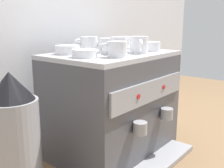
{
  "coord_description": "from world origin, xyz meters",
  "views": [
    {
      "loc": [
        -0.94,
        -0.77,
        0.61
      ],
      "look_at": [
        0.0,
        0.0,
        0.33
      ],
      "focal_mm": 42.88,
      "sensor_mm": 36.0,
      "label": 1
    }
  ],
  "objects_px": {
    "espresso_machine": "(113,103)",
    "milk_pitcher": "(166,115)",
    "ceramic_cup_4": "(119,46)",
    "coffee_grinder": "(14,138)",
    "ceramic_cup_0": "(125,44)",
    "ceramic_cup_2": "(139,45)",
    "ceramic_cup_3": "(106,45)",
    "ceramic_cup_1": "(116,49)",
    "ceramic_bowl_3": "(118,44)",
    "ceramic_bowl_2": "(67,50)",
    "ceramic_bowl_1": "(84,54)",
    "ceramic_bowl_0": "(150,47)",
    "ceramic_cup_5": "(88,44)"
  },
  "relations": [
    {
      "from": "ceramic_bowl_2",
      "to": "milk_pitcher",
      "type": "relative_size",
      "value": 0.88
    },
    {
      "from": "ceramic_cup_1",
      "to": "ceramic_cup_4",
      "type": "relative_size",
      "value": 0.98
    },
    {
      "from": "ceramic_cup_0",
      "to": "ceramic_bowl_2",
      "type": "bearing_deg",
      "value": 154.03
    },
    {
      "from": "ceramic_cup_2",
      "to": "ceramic_bowl_0",
      "type": "height_order",
      "value": "ceramic_cup_2"
    },
    {
      "from": "ceramic_cup_1",
      "to": "ceramic_bowl_3",
      "type": "xyz_separation_m",
      "value": [
        0.3,
        0.23,
        -0.01
      ]
    },
    {
      "from": "ceramic_cup_2",
      "to": "ceramic_bowl_2",
      "type": "bearing_deg",
      "value": 135.88
    },
    {
      "from": "ceramic_cup_0",
      "to": "ceramic_cup_2",
      "type": "xyz_separation_m",
      "value": [
        -0.03,
        -0.1,
        0.0
      ]
    },
    {
      "from": "ceramic_cup_3",
      "to": "ceramic_bowl_0",
      "type": "distance_m",
      "value": 0.22
    },
    {
      "from": "ceramic_cup_5",
      "to": "ceramic_bowl_1",
      "type": "relative_size",
      "value": 1.1
    },
    {
      "from": "ceramic_cup_0",
      "to": "ceramic_cup_4",
      "type": "height_order",
      "value": "ceramic_cup_4"
    },
    {
      "from": "ceramic_cup_1",
      "to": "ceramic_cup_3",
      "type": "distance_m",
      "value": 0.18
    },
    {
      "from": "ceramic_bowl_1",
      "to": "ceramic_cup_3",
      "type": "bearing_deg",
      "value": 14.67
    },
    {
      "from": "ceramic_cup_5",
      "to": "coffee_grinder",
      "type": "distance_m",
      "value": 0.56
    },
    {
      "from": "ceramic_bowl_3",
      "to": "coffee_grinder",
      "type": "height_order",
      "value": "ceramic_bowl_3"
    },
    {
      "from": "ceramic_cup_0",
      "to": "ceramic_cup_1",
      "type": "height_order",
      "value": "ceramic_cup_0"
    },
    {
      "from": "ceramic_cup_2",
      "to": "ceramic_bowl_1",
      "type": "bearing_deg",
      "value": 162.3
    },
    {
      "from": "espresso_machine",
      "to": "milk_pitcher",
      "type": "bearing_deg",
      "value": -4.83
    },
    {
      "from": "ceramic_cup_0",
      "to": "ceramic_cup_3",
      "type": "height_order",
      "value": "ceramic_cup_0"
    },
    {
      "from": "ceramic_cup_1",
      "to": "ceramic_cup_2",
      "type": "distance_m",
      "value": 0.18
    },
    {
      "from": "ceramic_bowl_3",
      "to": "ceramic_cup_0",
      "type": "bearing_deg",
      "value": -128.63
    },
    {
      "from": "ceramic_cup_1",
      "to": "ceramic_cup_4",
      "type": "distance_m",
      "value": 0.11
    },
    {
      "from": "ceramic_cup_4",
      "to": "ceramic_cup_3",
      "type": "bearing_deg",
      "value": 80.64
    },
    {
      "from": "ceramic_cup_1",
      "to": "ceramic_bowl_0",
      "type": "height_order",
      "value": "ceramic_cup_1"
    },
    {
      "from": "ceramic_cup_2",
      "to": "ceramic_cup_0",
      "type": "bearing_deg",
      "value": 74.07
    },
    {
      "from": "ceramic_bowl_2",
      "to": "coffee_grinder",
      "type": "xyz_separation_m",
      "value": [
        -0.33,
        -0.07,
        -0.28
      ]
    },
    {
      "from": "espresso_machine",
      "to": "milk_pitcher",
      "type": "distance_m",
      "value": 0.5
    },
    {
      "from": "ceramic_cup_4",
      "to": "coffee_grinder",
      "type": "distance_m",
      "value": 0.56
    },
    {
      "from": "espresso_machine",
      "to": "ceramic_bowl_3",
      "type": "bearing_deg",
      "value": 31.6
    },
    {
      "from": "espresso_machine",
      "to": "ceramic_cup_2",
      "type": "xyz_separation_m",
      "value": [
        0.06,
        -0.1,
        0.28
      ]
    },
    {
      "from": "ceramic_cup_3",
      "to": "ceramic_cup_5",
      "type": "height_order",
      "value": "ceramic_cup_5"
    },
    {
      "from": "milk_pitcher",
      "to": "ceramic_bowl_0",
      "type": "bearing_deg",
      "value": -169.54
    },
    {
      "from": "ceramic_bowl_0",
      "to": "coffee_grinder",
      "type": "xyz_separation_m",
      "value": [
        -0.66,
        0.14,
        -0.28
      ]
    },
    {
      "from": "ceramic_bowl_0",
      "to": "ceramic_bowl_3",
      "type": "relative_size",
      "value": 0.76
    },
    {
      "from": "coffee_grinder",
      "to": "ceramic_bowl_1",
      "type": "bearing_deg",
      "value": -12.2
    },
    {
      "from": "ceramic_cup_3",
      "to": "milk_pitcher",
      "type": "height_order",
      "value": "ceramic_cup_3"
    },
    {
      "from": "ceramic_cup_5",
      "to": "ceramic_cup_1",
      "type": "bearing_deg",
      "value": -111.34
    },
    {
      "from": "ceramic_cup_3",
      "to": "ceramic_cup_4",
      "type": "height_order",
      "value": "ceramic_cup_4"
    },
    {
      "from": "espresso_machine",
      "to": "ceramic_cup_4",
      "type": "bearing_deg",
      "value": -115.79
    },
    {
      "from": "coffee_grinder",
      "to": "ceramic_bowl_2",
      "type": "bearing_deg",
      "value": 12.95
    },
    {
      "from": "espresso_machine",
      "to": "ceramic_bowl_2",
      "type": "bearing_deg",
      "value": 143.97
    },
    {
      "from": "ceramic_cup_4",
      "to": "milk_pitcher",
      "type": "bearing_deg",
      "value": 2.21
    },
    {
      "from": "ceramic_cup_0",
      "to": "ceramic_bowl_0",
      "type": "distance_m",
      "value": 0.12
    },
    {
      "from": "ceramic_cup_0",
      "to": "milk_pitcher",
      "type": "distance_m",
      "value": 0.59
    },
    {
      "from": "ceramic_cup_2",
      "to": "ceramic_cup_4",
      "type": "xyz_separation_m",
      "value": [
        -0.09,
        0.04,
        0.0
      ]
    },
    {
      "from": "ceramic_cup_0",
      "to": "ceramic_cup_3",
      "type": "relative_size",
      "value": 0.93
    },
    {
      "from": "ceramic_cup_0",
      "to": "coffee_grinder",
      "type": "distance_m",
      "value": 0.65
    },
    {
      "from": "ceramic_cup_1",
      "to": "ceramic_cup_5",
      "type": "height_order",
      "value": "ceramic_cup_5"
    },
    {
      "from": "ceramic_bowl_1",
      "to": "ceramic_bowl_2",
      "type": "xyz_separation_m",
      "value": [
        0.03,
        0.14,
        0.0
      ]
    },
    {
      "from": "ceramic_bowl_3",
      "to": "coffee_grinder",
      "type": "relative_size",
      "value": 0.27
    },
    {
      "from": "ceramic_cup_3",
      "to": "ceramic_bowl_0",
      "type": "height_order",
      "value": "ceramic_cup_3"
    }
  ]
}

